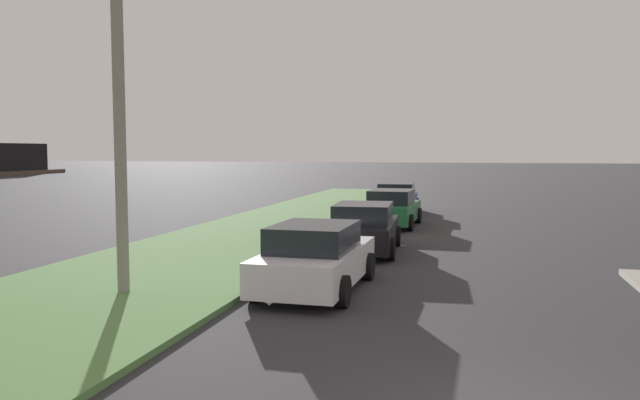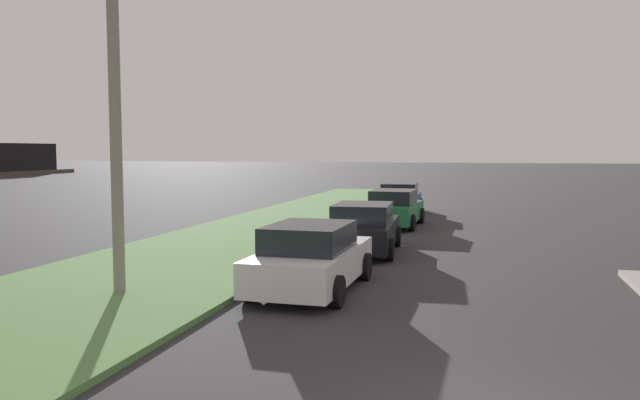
% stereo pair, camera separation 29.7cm
% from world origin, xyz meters
% --- Properties ---
extents(grass_median, '(60.00, 6.00, 0.12)m').
position_xyz_m(grass_median, '(10.00, 8.12, 0.06)').
color(grass_median, '#517F42').
rests_on(grass_median, ground).
extents(parked_car_white, '(4.33, 2.08, 1.47)m').
position_xyz_m(parked_car_white, '(6.53, 3.88, 0.72)').
color(parked_car_white, silver).
rests_on(parked_car_white, ground).
extents(parked_car_black, '(4.40, 2.22, 1.47)m').
position_xyz_m(parked_car_black, '(11.82, 3.75, 0.72)').
color(parked_car_black, black).
rests_on(parked_car_black, ground).
extents(parked_car_green, '(4.35, 2.12, 1.47)m').
position_xyz_m(parked_car_green, '(18.41, 3.76, 0.72)').
color(parked_car_green, '#1E6B38').
rests_on(parked_car_green, ground).
extents(parked_car_blue, '(4.37, 2.16, 1.47)m').
position_xyz_m(parked_car_blue, '(23.63, 4.21, 0.72)').
color(parked_car_blue, '#23389E').
rests_on(parked_car_blue, ground).
extents(streetlight, '(0.98, 2.83, 7.50)m').
position_xyz_m(streetlight, '(4.85, 7.22, 4.39)').
color(streetlight, gray).
rests_on(streetlight, ground).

